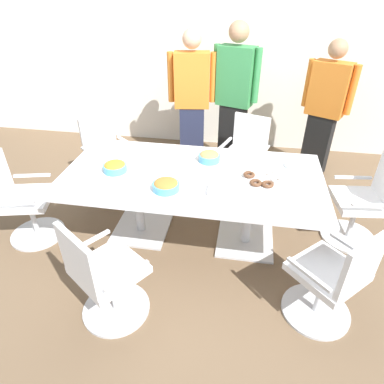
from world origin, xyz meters
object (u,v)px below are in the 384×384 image
object	(u,v)px
person_standing_2	(325,109)
office_chair_1	(332,281)
office_chair_4	(108,158)
office_chair_5	(23,203)
office_chair_2	(363,206)
snack_bowl_pretzels	(166,185)
plate_stack	(295,165)
person_standing_0	(192,100)
snack_bowl_cookies	(209,156)
office_chair_3	(244,159)
person_standing_1	(234,97)
conference_table	(192,185)
snack_bowl_chips_orange	(115,167)
office_chair_0	(104,278)
napkin_pile	(217,190)
donut_platter	(262,178)

from	to	relation	value
person_standing_2	office_chair_1	bearing A→B (deg)	111.77
office_chair_4	office_chair_5	world-z (taller)	same
office_chair_5	office_chair_2	bearing A→B (deg)	85.60
office_chair_5	snack_bowl_pretzels	distance (m)	1.53
person_standing_2	plate_stack	world-z (taller)	person_standing_2
person_standing_0	snack_bowl_cookies	xyz separation A→B (m)	(0.40, -1.29, -0.13)
snack_bowl_pretzels	snack_bowl_cookies	xyz separation A→B (m)	(0.30, 0.58, 0.01)
office_chair_3	person_standing_1	world-z (taller)	person_standing_1
office_chair_2	office_chair_4	distance (m)	2.89
person_standing_0	person_standing_1	size ratio (longest dim) A/B	0.95
conference_table	office_chair_3	size ratio (longest dim) A/B	2.64
person_standing_2	snack_bowl_chips_orange	world-z (taller)	person_standing_2
office_chair_0	office_chair_2	size ratio (longest dim) A/B	1.00
office_chair_1	office_chair_5	distance (m)	2.89
office_chair_3	plate_stack	world-z (taller)	office_chair_3
snack_bowl_cookies	napkin_pile	world-z (taller)	snack_bowl_cookies
person_standing_0	office_chair_0	bearing A→B (deg)	77.00
office_chair_4	snack_bowl_chips_orange	world-z (taller)	office_chair_4
office_chair_2	office_chair_5	world-z (taller)	same
office_chair_2	snack_bowl_cookies	size ratio (longest dim) A/B	4.31
donut_platter	napkin_pile	world-z (taller)	napkin_pile
office_chair_4	snack_bowl_chips_orange	bearing A→B (deg)	67.77
person_standing_2	plate_stack	xyz separation A→B (m)	(-0.45, -1.35, -0.12)
snack_bowl_chips_orange	person_standing_1	bearing A→B (deg)	59.26
person_standing_2	snack_bowl_pretzels	xyz separation A→B (m)	(-1.58, -1.96, -0.09)
conference_table	person_standing_0	world-z (taller)	person_standing_0
plate_stack	office_chair_2	bearing A→B (deg)	-4.00
conference_table	office_chair_4	world-z (taller)	office_chair_4
plate_stack	napkin_pile	bearing A→B (deg)	-139.77
person_standing_0	napkin_pile	size ratio (longest dim) A/B	12.51
office_chair_4	office_chair_5	xyz separation A→B (m)	(-0.46, -1.06, 0.00)
person_standing_1	donut_platter	xyz separation A→B (m)	(0.37, -1.60, -0.22)
snack_bowl_pretzels	person_standing_0	bearing A→B (deg)	92.95
snack_bowl_pretzels	person_standing_2	bearing A→B (deg)	51.04
snack_bowl_cookies	donut_platter	distance (m)	0.59
donut_platter	office_chair_3	bearing A→B (deg)	99.15
office_chair_3	office_chair_4	size ratio (longest dim) A/B	1.00
office_chair_3	snack_bowl_chips_orange	bearing A→B (deg)	62.05
office_chair_5	person_standing_1	distance (m)	2.75
conference_table	office_chair_1	xyz separation A→B (m)	(1.18, -0.79, -0.22)
person_standing_0	office_chair_3	bearing A→B (deg)	137.06
office_chair_3	snack_bowl_cookies	xyz separation A→B (m)	(-0.35, -0.78, 0.39)
office_chair_1	office_chair_4	bearing A→B (deg)	102.49
snack_bowl_pretzels	snack_bowl_cookies	size ratio (longest dim) A/B	1.10
plate_stack	person_standing_0	bearing A→B (deg)	134.16
snack_bowl_pretzels	snack_bowl_chips_orange	bearing A→B (deg)	156.91
snack_bowl_pretzels	napkin_pile	xyz separation A→B (m)	(0.43, 0.02, -0.02)
office_chair_0	person_standing_2	xyz separation A→B (m)	(1.89, 2.71, 0.48)
snack_bowl_pretzels	donut_platter	bearing A→B (deg)	20.13
snack_bowl_pretzels	person_standing_1	bearing A→B (deg)	76.77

